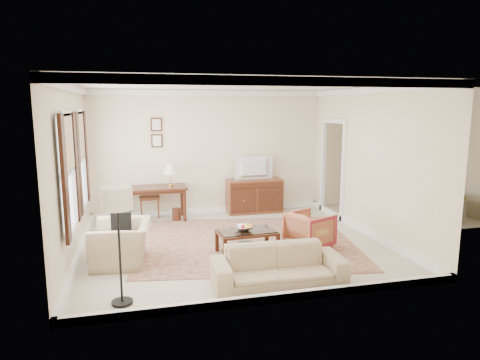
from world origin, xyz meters
name	(u,v)px	position (x,y,z in m)	size (l,w,h in m)	color
room_shell	(233,110)	(0.00, 0.00, 2.47)	(5.51, 5.01, 2.91)	beige
annex_bedroom	(408,200)	(4.49, 1.15, 0.34)	(3.00, 2.70, 2.90)	beige
window_front	(68,173)	(-2.70, -0.70, 1.55)	(0.12, 1.56, 1.80)	#CCB284
window_rear	(80,160)	(-2.70, 0.90, 1.55)	(0.12, 1.56, 1.80)	#CCB284
doorway	(333,170)	(2.71, 1.50, 1.08)	(0.10, 1.12, 2.25)	white
rug	(247,242)	(0.27, 0.02, 0.01)	(3.91, 3.35, 0.01)	maroon
writing_desk	(155,192)	(-1.31, 2.05, 0.66)	(1.40, 0.70, 0.77)	#401D12
desk_chair	(149,194)	(-1.43, 2.40, 0.53)	(0.45, 0.45, 1.05)	brown
desk_lamp	(170,175)	(-0.96, 2.05, 1.02)	(0.32, 0.32, 0.50)	silver
framed_prints	(157,132)	(-1.21, 2.47, 1.94)	(0.25, 0.04, 0.68)	#401D12
sideboard	(254,196)	(1.03, 2.22, 0.40)	(1.31, 0.51, 0.81)	brown
tv	(255,161)	(1.03, 2.20, 1.25)	(0.89, 0.51, 0.12)	black
coffee_table	(247,236)	(0.10, -0.58, 0.32)	(1.03, 0.65, 0.42)	#401D12
fruit_bowl	(244,227)	(0.05, -0.56, 0.48)	(0.42, 0.42, 0.10)	silver
book_a	(242,244)	(0.03, -0.54, 0.17)	(0.28, 0.04, 0.38)	brown
book_b	(253,245)	(0.20, -0.60, 0.16)	(0.28, 0.03, 0.38)	brown
striped_armchair	(310,228)	(1.29, -0.53, 0.36)	(0.70, 0.66, 0.72)	maroon
club_armchair	(121,236)	(-1.99, -0.50, 0.45)	(1.04, 0.67, 0.91)	tan
backpack	(121,221)	(-1.98, -0.45, 0.70)	(0.32, 0.22, 0.40)	black
sofa	(278,260)	(0.21, -1.93, 0.37)	(1.89, 0.55, 0.74)	tan
floor_lamp	(117,207)	(-1.96, -2.02, 1.29)	(0.38, 0.38, 1.54)	black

